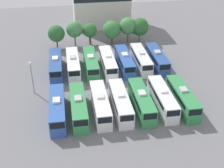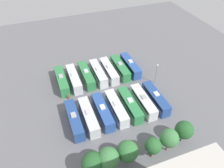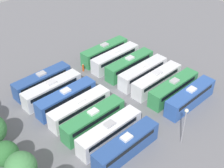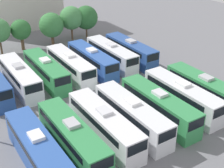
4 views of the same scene
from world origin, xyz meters
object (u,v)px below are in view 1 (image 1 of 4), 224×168
(bus_4, at_px, (141,101))
(bus_10, at_px, (108,62))
(bus_0, at_px, (57,108))
(tree_3, at_px, (112,30))
(bus_13, at_px, (157,58))
(tree_1, at_px, (74,29))
(tree_5, at_px, (140,27))
(bus_9, at_px, (91,63))
(bus_8, at_px, (73,64))
(bus_11, at_px, (125,61))
(bus_7, at_px, (56,65))
(tree_0, at_px, (56,34))
(bus_12, at_px, (141,59))
(bus_2, at_px, (100,104))
(bus_5, at_px, (162,98))
(tree_4, at_px, (128,26))
(light_pole, at_px, (31,72))
(bus_1, at_px, (78,106))
(bus_6, at_px, (182,97))
(worker_person, at_px, (167,84))
(bus_3, at_px, (120,102))
(tree_2, at_px, (90,31))

(bus_4, relative_size, bus_10, 1.00)
(bus_0, distance_m, tree_3, 32.69)
(bus_0, relative_size, bus_13, 1.00)
(tree_1, height_order, tree_5, tree_5)
(bus_13, bearing_deg, tree_3, 120.20)
(bus_9, height_order, bus_13, same)
(bus_8, distance_m, bus_9, 3.80)
(bus_11, xyz_separation_m, bus_13, (7.29, 0.06, 0.00))
(bus_7, distance_m, tree_0, 12.96)
(bus_7, distance_m, bus_12, 18.55)
(tree_5, bearing_deg, bus_13, -87.36)
(bus_2, distance_m, bus_5, 11.10)
(bus_7, bearing_deg, tree_1, 70.44)
(bus_7, bearing_deg, bus_12, -0.37)
(bus_0, bearing_deg, tree_5, 54.32)
(bus_10, distance_m, tree_4, 16.14)
(bus_8, height_order, light_pole, light_pole)
(bus_10, bearing_deg, bus_11, 0.03)
(bus_4, distance_m, bus_12, 16.55)
(bus_1, xyz_separation_m, bus_6, (18.44, -0.13, 0.00))
(bus_6, bearing_deg, worker_person, 95.35)
(bus_0, distance_m, bus_3, 10.83)
(bus_1, distance_m, tree_3, 31.28)
(bus_1, xyz_separation_m, tree_1, (1.17, 29.92, 2.55))
(bus_0, xyz_separation_m, tree_5, (21.32, 29.69, 2.32))
(tree_1, height_order, tree_3, tree_1)
(bus_12, bearing_deg, bus_9, -179.33)
(worker_person, relative_size, tree_4, 0.26)
(tree_0, bearing_deg, bus_13, -31.26)
(bus_3, xyz_separation_m, bus_4, (3.72, -0.16, 0.00))
(worker_person, xyz_separation_m, tree_3, (-7.36, 22.99, 3.04))
(bus_12, bearing_deg, worker_person, -72.75)
(bus_8, relative_size, bus_13, 1.00)
(bus_3, height_order, bus_13, same)
(bus_9, relative_size, tree_3, 1.88)
(bus_5, height_order, tree_3, tree_3)
(bus_0, bearing_deg, tree_4, 58.57)
(bus_9, relative_size, worker_person, 6.68)
(bus_7, xyz_separation_m, bus_9, (7.45, -0.25, 0.00))
(bus_12, bearing_deg, tree_2, 125.04)
(bus_0, height_order, worker_person, bus_0)
(tree_2, bearing_deg, tree_0, -172.35)
(bus_4, relative_size, worker_person, 6.68)
(bus_3, distance_m, bus_12, 17.65)
(bus_3, relative_size, bus_9, 1.00)
(bus_3, xyz_separation_m, bus_5, (7.60, 0.08, 0.00))
(bus_1, height_order, tree_4, tree_4)
(bus_0, distance_m, bus_6, 22.00)
(bus_2, bearing_deg, tree_2, 87.63)
(bus_13, bearing_deg, bus_11, -179.51)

